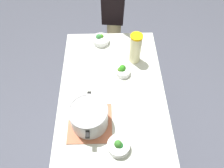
% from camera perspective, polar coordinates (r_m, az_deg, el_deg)
% --- Properties ---
extents(ground_plane, '(8.00, 8.00, 0.00)m').
position_cam_1_polar(ground_plane, '(2.43, 0.00, -13.78)').
color(ground_plane, '#444653').
extents(counter_slab, '(1.20, 0.75, 0.91)m').
position_cam_1_polar(counter_slab, '(2.02, 0.00, -8.68)').
color(counter_slab, beige).
rests_on(counter_slab, ground_plane).
extents(dish_cloth, '(0.28, 0.28, 0.01)m').
position_cam_1_polar(dish_cloth, '(1.49, -5.59, -9.79)').
color(dish_cloth, '#AE6046').
rests_on(dish_cloth, counter_slab).
extents(cooking_pot, '(0.31, 0.24, 0.16)m').
position_cam_1_polar(cooking_pot, '(1.41, -5.87, -8.19)').
color(cooking_pot, '#B7B7BC').
rests_on(cooking_pot, dish_cloth).
extents(lemonade_pitcher, '(0.09, 0.09, 0.25)m').
position_cam_1_polar(lemonade_pitcher, '(1.73, 5.96, 9.02)').
color(lemonade_pitcher, beige).
rests_on(lemonade_pitcher, counter_slab).
extents(broccoli_bowl_front, '(0.14, 0.14, 0.08)m').
position_cam_1_polar(broccoli_bowl_front, '(1.94, -2.94, 11.16)').
color(broccoli_bowl_front, silver).
rests_on(broccoli_bowl_front, counter_slab).
extents(broccoli_bowl_center, '(0.14, 0.14, 0.09)m').
position_cam_1_polar(broccoli_bowl_center, '(1.39, 1.67, -15.44)').
color(broccoli_bowl_center, silver).
rests_on(broccoli_bowl_center, counter_slab).
extents(broccoli_bowl_back, '(0.11, 0.11, 0.08)m').
position_cam_1_polar(broccoli_bowl_back, '(1.69, 2.66, 3.40)').
color(broccoli_bowl_back, silver).
rests_on(broccoli_bowl_back, counter_slab).
extents(person_cook, '(0.50, 0.24, 1.71)m').
position_cam_1_polar(person_cook, '(2.29, 0.45, 18.87)').
color(person_cook, tan).
rests_on(person_cook, ground_plane).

